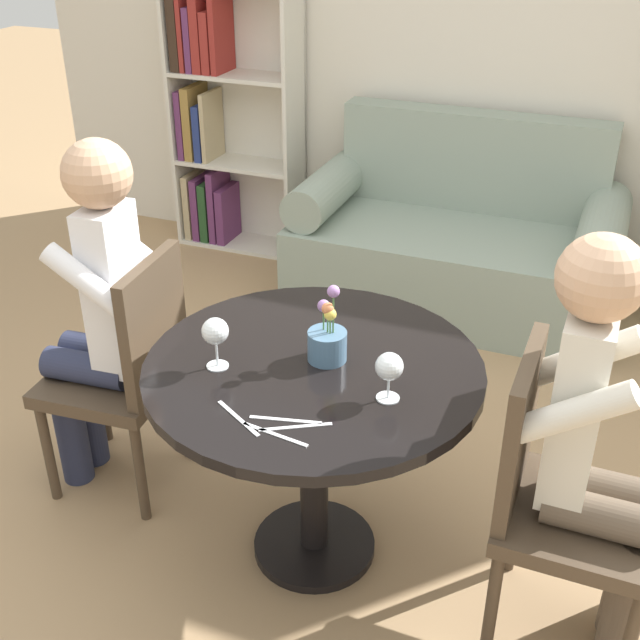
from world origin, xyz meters
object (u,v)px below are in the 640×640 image
object	(u,v)px
bookshelf_left	(223,119)
chair_right	(555,492)
wine_glass_left	(215,333)
person_right	(600,446)
flower_vase	(327,340)
couch	(456,245)
person_left	(98,312)
chair_left	(128,366)
wine_glass_right	(389,368)

from	to	relation	value
bookshelf_left	chair_right	world-z (taller)	bookshelf_left
wine_glass_left	person_right	bearing A→B (deg)	4.72
bookshelf_left	flower_vase	distance (m)	2.59
couch	bookshelf_left	size ratio (longest dim) A/B	1.06
person_left	wine_glass_left	size ratio (longest dim) A/B	8.23
person_left	couch	bearing A→B (deg)	151.84
bookshelf_left	chair_left	size ratio (longest dim) A/B	1.67
person_right	wine_glass_left	xyz separation A→B (m)	(-1.06, -0.09, 0.15)
bookshelf_left	person_right	xyz separation A→B (m)	(2.24, -2.21, -0.06)
person_right	wine_glass_right	world-z (taller)	person_right
bookshelf_left	wine_glass_right	world-z (taller)	bookshelf_left
chair_left	flower_vase	xyz separation A→B (m)	(0.75, -0.05, 0.29)
wine_glass_right	bookshelf_left	bearing A→B (deg)	126.76
wine_glass_left	chair_left	bearing A→B (deg)	156.77
chair_right	person_left	bearing A→B (deg)	86.54
chair_right	person_right	distance (m)	0.20
bookshelf_left	wine_glass_right	size ratio (longest dim) A/B	10.70
bookshelf_left	person_right	distance (m)	3.15
couch	person_right	distance (m)	2.13
chair_right	couch	bearing A→B (deg)	20.65
person_right	flower_vase	size ratio (longest dim) A/B	5.20
chair_right	flower_vase	world-z (taller)	flower_vase
person_left	wine_glass_right	xyz separation A→B (m)	(1.05, -0.16, 0.13)
chair_left	wine_glass_right	bearing A→B (deg)	75.32
wine_glass_left	couch	bearing A→B (deg)	82.93
wine_glass_left	flower_vase	distance (m)	0.32
couch	wine_glass_right	world-z (taller)	couch
couch	flower_vase	size ratio (longest dim) A/B	6.59
couch	chair_left	distance (m)	1.97
chair_right	person_right	xyz separation A→B (m)	(0.09, -0.00, 0.18)
wine_glass_right	flower_vase	size ratio (longest dim) A/B	0.58
couch	person_right	bearing A→B (deg)	-67.49
chair_right	flower_vase	bearing A→B (deg)	84.89
chair_right	wine_glass_right	distance (m)	0.57
bookshelf_left	person_right	world-z (taller)	bookshelf_left
chair_left	person_right	world-z (taller)	person_right
person_right	couch	bearing A→B (deg)	22.84
person_right	wine_glass_left	bearing A→B (deg)	95.06
chair_left	wine_glass_left	size ratio (longest dim) A/B	5.77
bookshelf_left	couch	bearing A→B (deg)	-10.43
person_right	wine_glass_right	distance (m)	0.57
chair_left	chair_right	world-z (taller)	same
bookshelf_left	chair_left	xyz separation A→B (m)	(0.72, -2.09, -0.25)
chair_right	wine_glass_left	xyz separation A→B (m)	(-0.97, -0.09, 0.34)
flower_vase	person_right	bearing A→B (deg)	-4.90
person_left	flower_vase	world-z (taller)	person_left
person_right	wine_glass_right	xyz separation A→B (m)	(-0.55, -0.06, 0.14)
chair_left	person_left	xyz separation A→B (m)	(-0.08, -0.01, 0.20)
person_left	wine_glass_right	world-z (taller)	person_left
bookshelf_left	wine_glass_left	distance (m)	2.58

